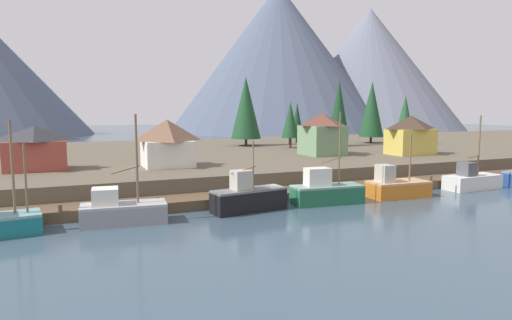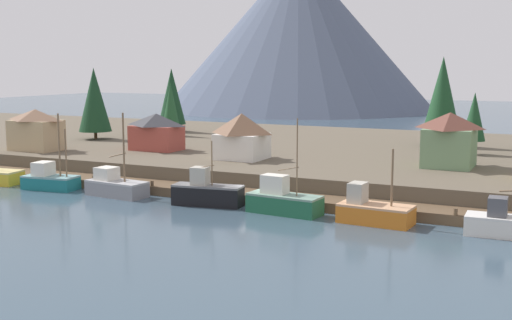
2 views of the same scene
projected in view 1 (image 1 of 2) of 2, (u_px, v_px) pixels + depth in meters
name	position (u px, v px, depth m)	size (l,w,h in m)	color
ground_plane	(216.00, 180.00, 63.22)	(400.00, 400.00, 1.00)	#384C5B
dock	(270.00, 195.00, 46.64)	(80.00, 4.00, 1.60)	brown
shoreline_bank	(194.00, 158.00, 73.98)	(400.00, 56.00, 2.50)	brown
mountain_central_peak	(278.00, 59.00, 183.93)	(89.27, 89.27, 59.05)	#4C566B
mountain_east_peak	(369.00, 70.00, 198.97)	(82.10, 82.10, 52.80)	slate
fishing_boat_grey	(121.00, 211.00, 37.08)	(7.09, 3.48, 9.06)	gray
fishing_boat_black	(248.00, 198.00, 41.56)	(7.35, 3.27, 6.58)	black
fishing_boat_green	(326.00, 191.00, 44.81)	(7.31, 3.32, 9.15)	#1E5B3D
fishing_boat_orange	(397.00, 187.00, 48.20)	(6.66, 3.44, 6.81)	#CC6B1E
fishing_boat_white	(472.00, 180.00, 52.86)	(7.19, 2.92, 8.66)	silver
house_green	(322.00, 134.00, 67.32)	(5.67, 6.08, 6.24)	#6B8E66
house_yellow	(411.00, 135.00, 67.89)	(6.90, 4.53, 5.87)	gold
house_white	(167.00, 143.00, 53.84)	(5.97, 5.47, 5.66)	silver
house_red	(35.00, 148.00, 50.62)	(6.84, 4.57, 5.02)	#9E4238
conifer_near_left	(290.00, 120.00, 78.70)	(3.02, 3.02, 8.10)	#4C3823
conifer_near_right	(297.00, 120.00, 89.73)	(2.60, 2.60, 8.09)	#4C3823
conifer_mid_left	(405.00, 117.00, 85.45)	(3.65, 3.65, 9.43)	#4C3823
conifer_mid_right	(246.00, 108.00, 83.06)	(5.56, 5.56, 12.79)	#4C3823
conifer_back_right	(339.00, 108.00, 82.54)	(3.72, 3.72, 12.07)	#4C3823
conifer_centre	(372.00, 109.00, 89.69)	(4.94, 4.94, 12.27)	#4C3823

